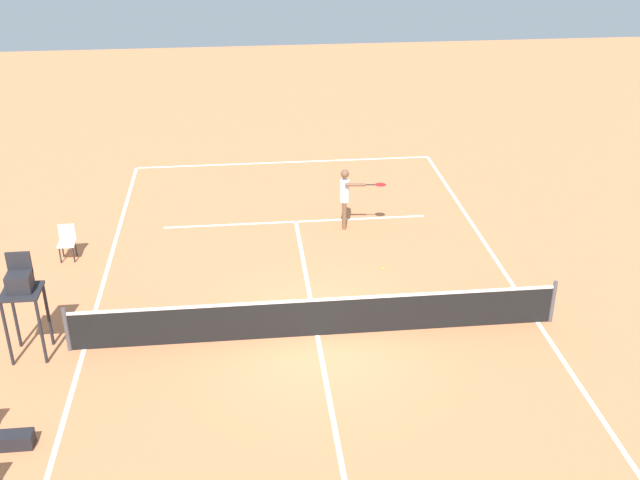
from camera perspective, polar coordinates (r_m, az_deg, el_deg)
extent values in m
plane|color=#D37A4C|center=(17.69, -0.21, -7.03)|extent=(60.00, 60.00, 0.00)
cube|color=white|center=(27.60, -2.62, 5.75)|extent=(10.37, 0.10, 0.01)
cube|color=white|center=(18.86, 15.75, -5.83)|extent=(0.10, 22.21, 0.01)
cube|color=white|center=(18.00, -17.01, -7.70)|extent=(0.10, 22.21, 0.01)
cube|color=white|center=(23.01, -1.79, 1.36)|extent=(7.78, 0.10, 0.01)
cube|color=white|center=(17.69, -0.21, -7.03)|extent=(0.10, 12.22, 0.01)
cylinder|color=#4C4C51|center=(18.70, 16.80, -4.37)|extent=(0.10, 0.10, 1.07)
cylinder|color=#4C4C51|center=(17.78, -18.18, -6.30)|extent=(0.10, 0.10, 1.07)
cube|color=black|center=(17.44, -0.21, -5.79)|extent=(10.97, 0.03, 0.91)
cube|color=white|center=(17.19, -0.21, -4.45)|extent=(10.97, 0.04, 0.06)
cylinder|color=brown|center=(22.56, 1.79, 2.00)|extent=(0.12, 0.12, 0.84)
cylinder|color=brown|center=(22.38, 1.81, 1.79)|extent=(0.12, 0.12, 0.84)
cylinder|color=white|center=(22.17, 1.83, 3.66)|extent=(0.28, 0.28, 0.66)
sphere|color=brown|center=(21.97, 1.85, 4.91)|extent=(0.24, 0.24, 0.24)
cylinder|color=brown|center=(22.32, 1.81, 3.93)|extent=(0.09, 0.09, 0.59)
cylinder|color=brown|center=(21.91, 2.63, 4.09)|extent=(0.59, 0.14, 0.09)
cylinder|color=black|center=(21.94, 3.73, 4.09)|extent=(0.26, 0.06, 0.04)
ellipsoid|color=red|center=(21.97, 4.49, 4.09)|extent=(0.34, 0.31, 0.04)
sphere|color=#CCE033|center=(20.40, 4.69, -2.12)|extent=(0.07, 0.07, 0.07)
cylinder|color=#232328|center=(17.41, -19.87, -6.41)|extent=(0.07, 0.07, 1.55)
cylinder|color=#232328|center=(17.60, -22.09, -6.45)|extent=(0.07, 0.07, 1.55)
cylinder|color=#232328|center=(17.98, -19.42, -5.21)|extent=(0.07, 0.07, 1.55)
cylinder|color=#232328|center=(18.17, -21.57, -5.26)|extent=(0.07, 0.07, 1.55)
cube|color=#232328|center=(17.39, -21.16, -3.58)|extent=(0.80, 0.80, 0.06)
cube|color=#232328|center=(17.28, -21.29, -2.92)|extent=(0.50, 0.44, 0.40)
cube|color=#232328|center=(17.29, -21.33, -1.58)|extent=(0.50, 0.06, 0.50)
cylinder|color=#262626|center=(21.63, -17.71, -1.04)|extent=(0.04, 0.04, 0.45)
cylinder|color=#262626|center=(21.71, -18.62, -1.08)|extent=(0.04, 0.04, 0.45)
cylinder|color=#262626|center=(21.94, -17.56, -0.62)|extent=(0.04, 0.04, 0.45)
cylinder|color=#262626|center=(22.02, -18.45, -0.66)|extent=(0.04, 0.04, 0.45)
cube|color=silver|center=(21.71, -18.18, -0.25)|extent=(0.44, 0.44, 0.06)
cube|color=silver|center=(21.80, -18.17, 0.59)|extent=(0.44, 0.04, 0.44)
cube|color=black|center=(15.71, -21.75, -13.56)|extent=(0.76, 0.32, 0.30)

